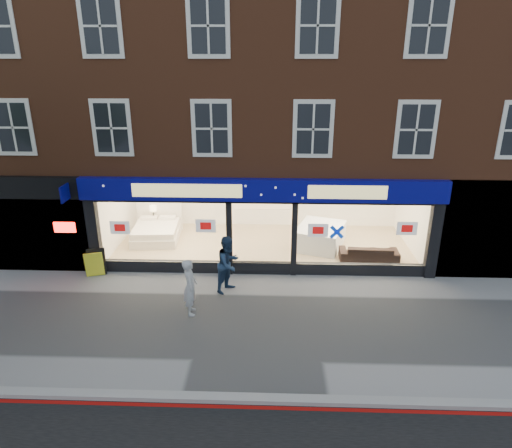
# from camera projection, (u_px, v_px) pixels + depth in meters

# --- Properties ---
(ground) EXTENTS (120.00, 120.00, 0.00)m
(ground) POSITION_uv_depth(u_px,v_px,m) (259.00, 324.00, 12.37)
(ground) COLOR gray
(ground) RESTS_ON ground
(kerb_line) EXTENTS (60.00, 0.10, 0.01)m
(kerb_line) POSITION_uv_depth(u_px,v_px,m) (254.00, 408.00, 9.47)
(kerb_line) COLOR #8C0A07
(kerb_line) RESTS_ON ground
(kerb_stone) EXTENTS (60.00, 0.25, 0.12)m
(kerb_stone) POSITION_uv_depth(u_px,v_px,m) (255.00, 399.00, 9.64)
(kerb_stone) COLOR gray
(kerb_stone) RESTS_ON ground
(showroom_floor) EXTENTS (11.00, 4.50, 0.10)m
(showroom_floor) POSITION_uv_depth(u_px,v_px,m) (263.00, 246.00, 17.26)
(showroom_floor) COLOR tan
(showroom_floor) RESTS_ON ground
(building) EXTENTS (19.00, 8.26, 10.30)m
(building) POSITION_uv_depth(u_px,v_px,m) (265.00, 59.00, 16.49)
(building) COLOR brown
(building) RESTS_ON ground
(display_bed) EXTENTS (1.87, 2.22, 1.19)m
(display_bed) POSITION_uv_depth(u_px,v_px,m) (157.00, 230.00, 17.69)
(display_bed) COLOR white
(display_bed) RESTS_ON showroom_floor
(bedside_table) EXTENTS (0.58, 0.58, 0.55)m
(bedside_table) POSITION_uv_depth(u_px,v_px,m) (154.00, 226.00, 18.34)
(bedside_table) COLOR brown
(bedside_table) RESTS_ON showroom_floor
(mattress_stack) EXTENTS (2.13, 2.39, 0.78)m
(mattress_stack) POSITION_uv_depth(u_px,v_px,m) (320.00, 236.00, 17.01)
(mattress_stack) COLOR white
(mattress_stack) RESTS_ON showroom_floor
(sofa) EXTENTS (2.04, 0.86, 0.59)m
(sofa) POSITION_uv_depth(u_px,v_px,m) (369.00, 253.00, 15.80)
(sofa) COLOR black
(sofa) RESTS_ON showroom_floor
(a_board) EXTENTS (0.68, 0.54, 0.91)m
(a_board) POSITION_uv_depth(u_px,v_px,m) (95.00, 263.00, 14.92)
(a_board) COLOR yellow
(a_board) RESTS_ON ground
(pedestrian_grey) EXTENTS (0.49, 0.66, 1.66)m
(pedestrian_grey) POSITION_uv_depth(u_px,v_px,m) (190.00, 287.00, 12.64)
(pedestrian_grey) COLOR #AEAFB6
(pedestrian_grey) RESTS_ON ground
(pedestrian_blue) EXTENTS (1.04, 1.10, 1.78)m
(pedestrian_blue) POSITION_uv_depth(u_px,v_px,m) (228.00, 264.00, 13.85)
(pedestrian_blue) COLOR #1B2E4C
(pedestrian_blue) RESTS_ON ground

